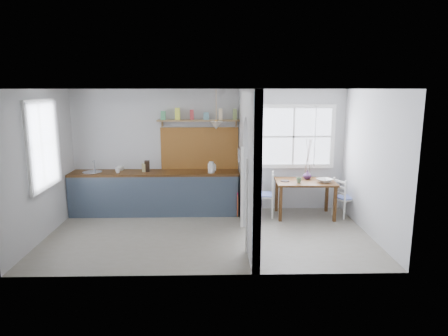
{
  "coord_description": "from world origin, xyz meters",
  "views": [
    {
      "loc": [
        0.12,
        -6.87,
        2.6
      ],
      "look_at": [
        0.29,
        0.26,
        1.18
      ],
      "focal_mm": 32.0,
      "sensor_mm": 36.0,
      "label": 1
    }
  ],
  "objects_px": {
    "dining_table": "(305,199)",
    "vase": "(307,175)",
    "chair_left": "(263,194)",
    "kettle": "(211,167)",
    "chair_right": "(345,197)"
  },
  "relations": [
    {
      "from": "dining_table",
      "to": "chair_left",
      "type": "relative_size",
      "value": 1.31
    },
    {
      "from": "dining_table",
      "to": "vase",
      "type": "relative_size",
      "value": 6.53
    },
    {
      "from": "dining_table",
      "to": "chair_left",
      "type": "xyz_separation_m",
      "value": [
        -0.85,
        0.06,
        0.08
      ]
    },
    {
      "from": "chair_left",
      "to": "dining_table",
      "type": "bearing_deg",
      "value": 93.46
    },
    {
      "from": "kettle",
      "to": "dining_table",
      "type": "bearing_deg",
      "value": -12.12
    },
    {
      "from": "dining_table",
      "to": "vase",
      "type": "distance_m",
      "value": 0.5
    },
    {
      "from": "dining_table",
      "to": "vase",
      "type": "xyz_separation_m",
      "value": [
        0.08,
        0.17,
        0.47
      ]
    },
    {
      "from": "chair_left",
      "to": "chair_right",
      "type": "xyz_separation_m",
      "value": [
        1.68,
        -0.1,
        -0.05
      ]
    },
    {
      "from": "chair_right",
      "to": "kettle",
      "type": "height_order",
      "value": "kettle"
    },
    {
      "from": "chair_right",
      "to": "vase",
      "type": "relative_size",
      "value": 4.45
    },
    {
      "from": "dining_table",
      "to": "chair_right",
      "type": "xyz_separation_m",
      "value": [
        0.83,
        -0.04,
        0.03
      ]
    },
    {
      "from": "kettle",
      "to": "chair_left",
      "type": "bearing_deg",
      "value": -12.37
    },
    {
      "from": "dining_table",
      "to": "kettle",
      "type": "distance_m",
      "value": 2.03
    },
    {
      "from": "chair_left",
      "to": "vase",
      "type": "relative_size",
      "value": 4.98
    },
    {
      "from": "chair_left",
      "to": "chair_right",
      "type": "height_order",
      "value": "chair_left"
    }
  ]
}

